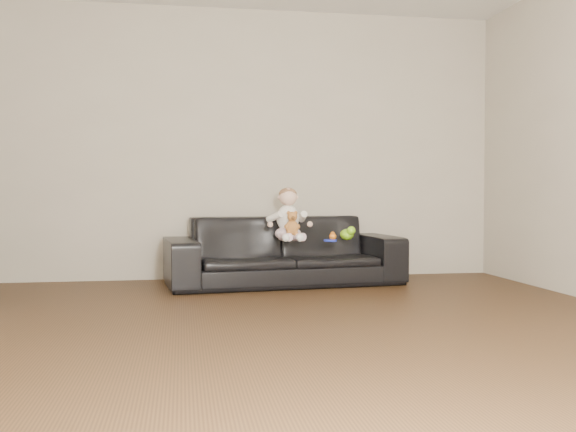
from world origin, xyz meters
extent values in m
plane|color=#3D2815|center=(0.00, 0.00, 0.00)|extent=(5.50, 5.50, 0.00)
plane|color=#B5AB98|center=(0.00, 2.75, 1.30)|extent=(5.00, 0.00, 5.00)
imported|color=black|center=(0.32, 2.25, 0.31)|extent=(2.17, 1.04, 0.61)
ellipsoid|color=silver|center=(0.34, 2.15, 0.47)|extent=(0.29, 0.27, 0.13)
ellipsoid|color=white|center=(0.34, 2.16, 0.60)|extent=(0.25, 0.22, 0.24)
sphere|color=beige|center=(0.34, 2.15, 0.79)|extent=(0.20, 0.20, 0.16)
ellipsoid|color=#8C603F|center=(0.34, 2.16, 0.82)|extent=(0.20, 0.20, 0.11)
cylinder|color=silver|center=(0.29, 2.00, 0.45)|extent=(0.13, 0.21, 0.08)
cylinder|color=silver|center=(0.39, 2.00, 0.45)|extent=(0.13, 0.21, 0.08)
sphere|color=white|center=(0.28, 1.90, 0.45)|extent=(0.08, 0.08, 0.07)
sphere|color=white|center=(0.40, 1.90, 0.45)|extent=(0.08, 0.08, 0.07)
cylinder|color=white|center=(0.21, 2.11, 0.62)|extent=(0.11, 0.18, 0.11)
cylinder|color=white|center=(0.47, 2.11, 0.62)|extent=(0.11, 0.18, 0.11)
ellipsoid|color=#AB6B30|center=(0.35, 2.00, 0.53)|extent=(0.12, 0.10, 0.13)
sphere|color=#AB6B30|center=(0.35, 1.98, 0.62)|extent=(0.09, 0.09, 0.09)
sphere|color=#AB6B30|center=(0.32, 1.99, 0.65)|extent=(0.04, 0.04, 0.03)
sphere|color=#AB6B30|center=(0.38, 1.99, 0.65)|extent=(0.04, 0.04, 0.03)
sphere|color=#593819|center=(0.35, 1.95, 0.61)|extent=(0.04, 0.04, 0.03)
ellipsoid|color=#85D919|center=(0.88, 2.13, 0.45)|extent=(0.17, 0.18, 0.10)
sphere|color=orange|center=(0.75, 2.16, 0.44)|extent=(0.08, 0.08, 0.07)
cylinder|color=#1728BF|center=(0.70, 2.02, 0.41)|extent=(0.15, 0.15, 0.02)
camera|label=1|loc=(-0.59, -3.46, 0.82)|focal=40.00mm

